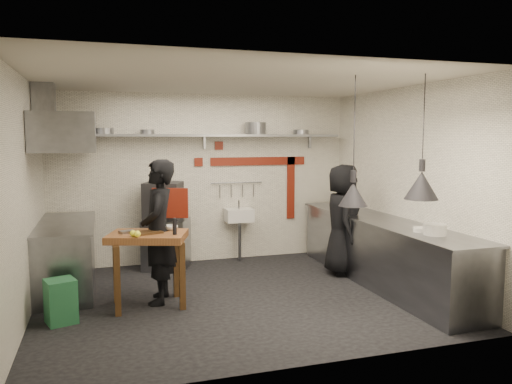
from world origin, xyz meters
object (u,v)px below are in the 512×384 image
object	(u,v)px
combi_oven	(163,200)
green_bin	(61,301)
chef_right	(343,220)
chef_left	(159,232)
prep_table	(148,269)
oven_stand	(166,244)

from	to	relation	value
combi_oven	green_bin	world-z (taller)	combi_oven
chef_right	chef_left	bearing A→B (deg)	118.27
green_bin	prep_table	xyz separation A→B (m)	(1.00, 0.30, 0.21)
prep_table	chef_left	size ratio (longest dim) A/B	0.51
chef_left	prep_table	bearing A→B (deg)	-39.15
green_bin	chef_left	xyz separation A→B (m)	(1.15, 0.41, 0.66)
prep_table	chef_left	world-z (taller)	chef_left
oven_stand	combi_oven	bearing A→B (deg)	141.11
prep_table	oven_stand	bearing A→B (deg)	93.74
combi_oven	prep_table	distance (m)	1.95
chef_left	chef_right	size ratio (longest dim) A/B	1.08
oven_stand	prep_table	distance (m)	1.80
combi_oven	prep_table	size ratio (longest dim) A/B	0.63
combi_oven	green_bin	bearing A→B (deg)	-102.55
green_bin	chef_right	world-z (taller)	chef_right
oven_stand	chef_right	xyz separation A→B (m)	(2.53, -1.13, 0.44)
green_bin	combi_oven	bearing A→B (deg)	56.01
combi_oven	oven_stand	bearing A→B (deg)	-38.89
chef_left	chef_right	bearing A→B (deg)	112.59
prep_table	green_bin	bearing A→B (deg)	-145.63
oven_stand	green_bin	size ratio (longest dim) A/B	1.60
oven_stand	chef_left	bearing A→B (deg)	-78.79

